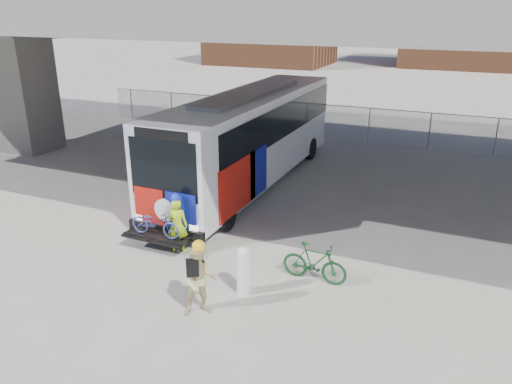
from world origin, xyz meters
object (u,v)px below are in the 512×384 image
Objects in this scene: bus at (250,132)px; bollard at (243,269)px; cyclist_hivis at (177,224)px; cyclist_tan at (200,280)px; bike_parked at (314,263)px.

bus is 8.43m from bollard.
cyclist_hivis is 0.96× the size of cyclist_tan.
cyclist_hivis reaches higher than bollard.
cyclist_tan is 1.09× the size of bike_parked.
cyclist_hivis is 3.30m from cyclist_tan.
cyclist_hivis is at bearing 154.34° from bollard.
bus reaches higher than cyclist_tan.
cyclist_tan is (2.18, -2.48, 0.02)m from cyclist_hivis.
cyclist_hivis is 4.13m from bike_parked.
cyclist_tan is at bearing 143.49° from bike_parked.
cyclist_tan is (-0.54, -1.18, 0.20)m from bollard.
bike_parked is at bearing -53.48° from bus.
cyclist_tan is (2.75, -8.81, -1.22)m from bus.
bollard is (3.28, -7.64, -1.43)m from bus.
bollard is at bearing 133.60° from cyclist_hivis.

